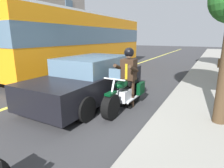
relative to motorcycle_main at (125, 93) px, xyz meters
The scene contains 6 objects.
ground_plane 1.18m from the motorcycle_main, 71.99° to the right, with size 80.00×80.00×0.00m, color #333335.
lane_center_stripe 3.09m from the motorcycle_main, 83.66° to the right, with size 60.00×0.16×0.01m, color #E5DB4C.
motorcycle_main is the anchor object (origin of this frame).
rider_main 0.61m from the motorcycle_main, behind, with size 0.62×0.55×1.74m.
bus_near 6.98m from the motorcycle_main, 133.68° to the right, with size 11.05×2.70×3.30m.
car_silver 1.39m from the motorcycle_main, 100.37° to the right, with size 4.60×1.92×1.40m.
Camera 1 is at (4.36, 3.16, 2.03)m, focal length 30.03 mm.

